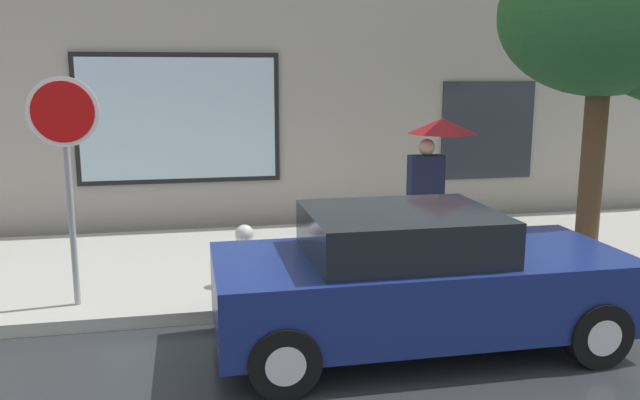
{
  "coord_description": "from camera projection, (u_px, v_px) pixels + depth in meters",
  "views": [
    {
      "loc": [
        -2.19,
        -5.97,
        2.75
      ],
      "look_at": [
        -0.62,
        1.8,
        1.2
      ],
      "focal_mm": 36.57,
      "sensor_mm": 36.0,
      "label": 1
    }
  ],
  "objects": [
    {
      "name": "sidewalk",
      "position": [
        345.0,
        258.0,
        9.56
      ],
      "size": [
        20.0,
        4.0,
        0.15
      ],
      "primitive_type": "cube",
      "color": "#A3A099",
      "rests_on": "ground"
    },
    {
      "name": "street_tree",
      "position": [
        616.0,
        23.0,
        8.49
      ],
      "size": [
        2.81,
        2.39,
        4.39
      ],
      "color": "#4C3823",
      "rests_on": "sidewalk"
    },
    {
      "name": "fire_hydrant",
      "position": [
        245.0,
        255.0,
        8.09
      ],
      "size": [
        0.3,
        0.44,
        0.76
      ],
      "color": "white",
      "rests_on": "sidewalk"
    },
    {
      "name": "building_facade",
      "position": [
        312.0,
        30.0,
        11.31
      ],
      "size": [
        20.0,
        0.67,
        7.0
      ],
      "color": "#9E998E",
      "rests_on": "ground"
    },
    {
      "name": "ground_plane",
      "position": [
        414.0,
        345.0,
        6.69
      ],
      "size": [
        60.0,
        60.0,
        0.0
      ],
      "primitive_type": "plane",
      "color": "#282B2D"
    },
    {
      "name": "stop_sign",
      "position": [
        66.0,
        146.0,
        7.07
      ],
      "size": [
        0.76,
        0.1,
        2.57
      ],
      "color": "gray",
      "rests_on": "sidewalk"
    },
    {
      "name": "parked_car",
      "position": [
        416.0,
        279.0,
        6.56
      ],
      "size": [
        4.1,
        1.84,
        1.42
      ],
      "color": "navy",
      "rests_on": "ground"
    },
    {
      "name": "pedestrian_with_umbrella",
      "position": [
        437.0,
        148.0,
        9.19
      ],
      "size": [
        0.97,
        0.97,
        1.98
      ],
      "color": "black",
      "rests_on": "sidewalk"
    }
  ]
}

